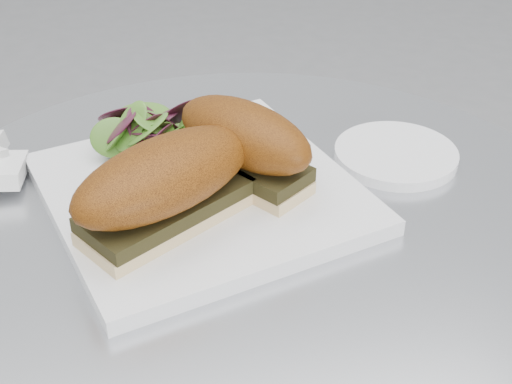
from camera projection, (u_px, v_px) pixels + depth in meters
plate at (201, 192)px, 0.70m from camera, size 0.34×0.34×0.02m
sandwich_left at (166, 184)px, 0.62m from camera, size 0.20×0.17×0.08m
sandwich_right at (244, 142)px, 0.68m from camera, size 0.15×0.17×0.08m
salad at (150, 133)px, 0.73m from camera, size 0.13×0.13×0.05m
saucer at (396, 155)px, 0.76m from camera, size 0.13×0.13×0.01m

